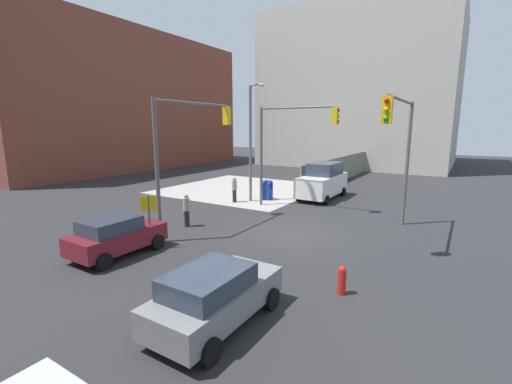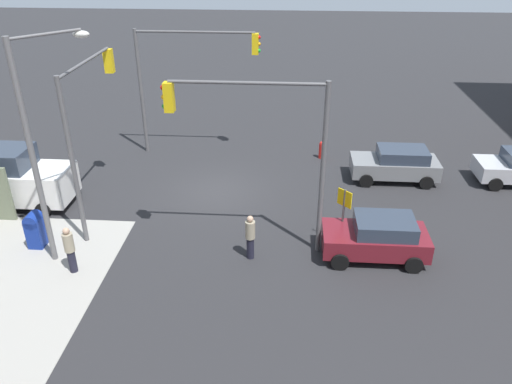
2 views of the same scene
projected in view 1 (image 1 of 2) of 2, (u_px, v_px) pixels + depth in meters
ground_plane at (291, 232)px, 17.24m from camera, size 120.00×120.00×0.00m
sidewalk_corner at (243, 189)px, 29.41m from camera, size 12.00×12.00×0.01m
construction_fence at (343, 168)px, 33.71m from camera, size 20.05×0.12×2.40m
building_warehouse_north at (106, 104)px, 44.94m from camera, size 32.00×18.00×16.36m
building_loft_east at (363, 93)px, 48.75m from camera, size 20.00×24.00×20.06m
smokestack at (194, 110)px, 53.45m from camera, size 1.80×1.80×15.49m
traffic_signal_nw_corner at (189, 139)px, 16.74m from camera, size 5.61×0.36×6.50m
traffic_signal_se_corner at (401, 139)px, 15.74m from camera, size 6.33×0.36×6.50m
traffic_signal_ne_corner at (289, 137)px, 21.41m from camera, size 0.36×5.32×6.50m
street_lamp_corner at (252, 135)px, 23.36m from camera, size 1.93×2.11×8.00m
warning_sign_two_way at (149, 213)px, 14.57m from camera, size 0.48×0.48×2.40m
mailbox_blue at (267, 189)px, 24.86m from camera, size 0.56×0.64×1.43m
fire_hydrant at (342, 280)px, 10.80m from camera, size 0.26×0.26×0.94m
coupe_maroon at (116, 236)px, 14.04m from camera, size 3.80×2.02×1.62m
sedan_gray at (215, 295)px, 9.07m from camera, size 4.10×2.02×1.62m
van_white_delivery at (323, 181)px, 25.37m from camera, size 5.40×2.32×2.62m
pedestrian_crossing at (187, 210)px, 18.09m from camera, size 0.36×0.36×1.78m
pedestrian_waiting at (234, 189)px, 23.94m from camera, size 0.36×0.36×1.80m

